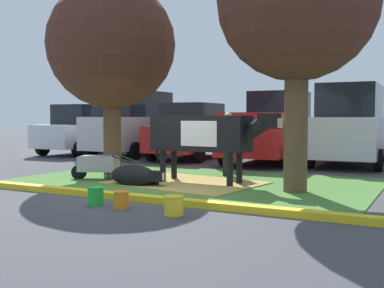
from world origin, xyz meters
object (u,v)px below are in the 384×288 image
at_px(person_handler, 228,142).
at_px(cow_holstein, 204,134).
at_px(bucket_orange, 121,199).
at_px(bucket_green, 96,196).
at_px(sedan_red, 193,132).
at_px(suv_black, 351,125).
at_px(suv_dark_grey, 134,123).
at_px(shade_tree_left, 111,46).
at_px(wheelbarrow, 98,164).
at_px(calf_lying, 135,176).
at_px(bucket_yellow, 174,205).
at_px(hatchback_white, 84,130).
at_px(shade_tree_right, 297,2).
at_px(pickup_truck_maroon, 272,129).

bearing_deg(person_handler, cow_holstein, -87.27).
bearing_deg(bucket_orange, bucket_green, 177.64).
distance_m(sedan_red, suv_black, 5.50).
relative_size(cow_holstein, suv_dark_grey, 0.67).
relative_size(shade_tree_left, suv_dark_grey, 1.10).
xyz_separation_m(wheelbarrow, bucket_orange, (2.64, -2.63, -0.23)).
bearing_deg(calf_lying, bucket_yellow, -44.07).
bearing_deg(wheelbarrow, shade_tree_left, 109.91).
xyz_separation_m(bucket_green, bucket_orange, (0.57, -0.02, -0.01)).
height_order(shade_tree_left, bucket_yellow, shade_tree_left).
bearing_deg(hatchback_white, bucket_green, -48.25).
height_order(wheelbarrow, sedan_red, sedan_red).
distance_m(shade_tree_left, sedan_red, 5.69).
bearing_deg(person_handler, shade_tree_right, -37.19).
bearing_deg(bucket_green, sedan_red, 107.30).
bearing_deg(bucket_yellow, pickup_truck_maroon, 98.96).
bearing_deg(suv_dark_grey, cow_holstein, -43.97).
xyz_separation_m(cow_holstein, person_handler, (-0.07, 1.49, -0.26)).
bearing_deg(shade_tree_right, wheelbarrow, -175.40).
height_order(bucket_yellow, sedan_red, sedan_red).
relative_size(bucket_green, suv_black, 0.07).
bearing_deg(shade_tree_right, bucket_green, -131.81).
distance_m(shade_tree_right, suv_dark_grey, 10.24).
relative_size(wheelbarrow, bucket_green, 4.91).
distance_m(suv_dark_grey, sedan_red, 2.60).
relative_size(shade_tree_left, suv_black, 1.10).
relative_size(shade_tree_left, wheelbarrow, 3.22).
bearing_deg(pickup_truck_maroon, person_handler, -86.42).
xyz_separation_m(bucket_orange, sedan_red, (-3.32, 8.86, 0.83)).
distance_m(bucket_orange, sedan_red, 9.50).
relative_size(cow_holstein, suv_black, 0.67).
distance_m(calf_lying, pickup_truck_maroon, 7.04).
bearing_deg(suv_black, suv_dark_grey, -177.84).
height_order(bucket_green, hatchback_white, hatchback_white).
relative_size(bucket_orange, suv_black, 0.06).
height_order(bucket_green, bucket_orange, bucket_green).
xyz_separation_m(cow_holstein, bucket_green, (-0.52, -3.18, -0.98)).
relative_size(calf_lying, wheelbarrow, 0.83).
distance_m(bucket_orange, suv_dark_grey, 10.70).
xyz_separation_m(bucket_green, suv_dark_grey, (-5.34, 8.84, 1.10)).
relative_size(sedan_red, suv_black, 0.96).
height_order(bucket_green, pickup_truck_maroon, pickup_truck_maroon).
xyz_separation_m(shade_tree_right, suv_dark_grey, (-8.01, 5.85, -2.54)).
bearing_deg(shade_tree_right, suv_black, 89.47).
relative_size(person_handler, sedan_red, 0.37).
height_order(shade_tree_left, wheelbarrow, shade_tree_left).
relative_size(shade_tree_left, hatchback_white, 1.15).
bearing_deg(shade_tree_right, person_handler, 142.81).
height_order(cow_holstein, hatchback_white, hatchback_white).
height_order(person_handler, pickup_truck_maroon, pickup_truck_maroon).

